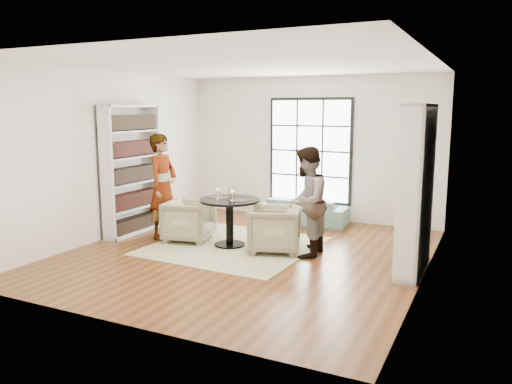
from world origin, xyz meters
The scene contains 16 objects.
ground centered at (0.00, 0.00, 0.00)m, with size 6.00×6.00×0.00m, color brown.
room_shell centered at (0.00, 0.54, 1.26)m, with size 6.00×6.01×6.00m.
rug centered at (-0.40, 0.30, 0.01)m, with size 2.61×2.61×0.01m, color #BCB98D.
pedestal_table centered at (-0.47, 0.29, 0.59)m, with size 1.03×1.03×0.82m.
sofa centered at (0.06, 2.45, 0.26)m, with size 1.80×0.70×0.52m, color slate.
armchair_left centered at (-1.28, 0.27, 0.37)m, with size 0.78×0.80×0.73m, color tan.
armchair_right centered at (0.35, 0.31, 0.38)m, with size 0.80×0.83×0.75m, color #B8B483.
person_left centered at (-1.83, 0.27, 0.95)m, with size 0.69×0.45×1.89m, color gray.
person_right centered at (0.90, 0.31, 0.87)m, with size 0.85×0.66×1.75m, color gray.
placemat_left centered at (-0.68, 0.33, 0.82)m, with size 0.34×0.26×0.01m, color black.
placemat_right centered at (-0.28, 0.25, 0.82)m, with size 0.34×0.26×0.01m, color black.
cutlery_left centered at (-0.68, 0.33, 0.83)m, with size 0.14×0.22×0.01m, color silver, non-canonical shape.
cutlery_right centered at (-0.28, 0.25, 0.83)m, with size 0.14×0.22×0.01m, color silver, non-canonical shape.
wine_glass_left centered at (-0.65, 0.20, 0.96)m, with size 0.09×0.09×0.19m.
wine_glass_right centered at (-0.33, 0.14, 0.96)m, with size 0.09×0.09×0.20m.
flower_centerpiece centered at (-0.44, 0.34, 0.92)m, with size 0.19×0.16×0.21m, color gray.
Camera 1 is at (3.55, -7.00, 2.34)m, focal length 35.00 mm.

